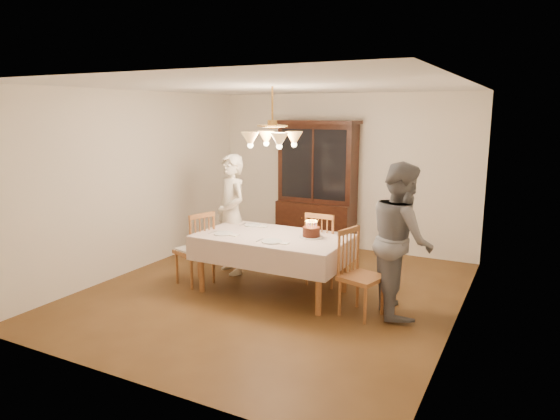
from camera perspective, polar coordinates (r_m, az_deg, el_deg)
The scene contains 14 objects.
ground at distance 6.57m, azimuth -0.82°, elevation -9.32°, with size 5.00×5.00×0.00m, color #503217.
room_shell at distance 6.19m, azimuth -0.86°, elevation 4.51°, with size 5.00×5.00×5.00m.
dining_table at distance 6.36m, azimuth -0.83°, elevation -3.55°, with size 1.90×1.10×0.76m.
china_hutch at distance 8.44m, azimuth 4.24°, elevation 2.57°, with size 1.38×0.54×2.16m.
chair_far_side at distance 6.76m, azimuth 5.05°, elevation -4.81°, with size 0.44×0.42×1.00m.
chair_left_end at distance 6.84m, azimuth -9.68°, elevation -4.66°, with size 0.53×0.55×1.00m.
chair_right_end at distance 5.79m, azimuth 9.22°, elevation -7.69°, with size 0.52×0.53×1.00m.
elderly_woman at distance 7.15m, azimuth -5.57°, elevation -0.50°, with size 0.63×0.41×1.72m, color #F1E5CB.
adult_in_grey at distance 5.84m, azimuth 13.67°, elevation -3.24°, with size 0.86×0.67×1.76m, color slate.
birthday_cake at distance 6.23m, azimuth 3.60°, elevation -2.58°, with size 0.30×0.30×0.21m.
place_setting_near_left at distance 6.43m, azimuth -6.42°, elevation -2.70°, with size 0.39×0.25×0.02m.
place_setting_near_right at distance 6.01m, azimuth -0.83°, elevation -3.62°, with size 0.40×0.25×0.02m.
place_setting_far_left at distance 6.87m, azimuth -3.01°, elevation -1.75°, with size 0.38×0.24×0.02m.
chandelier at distance 6.16m, azimuth -0.87°, elevation 8.16°, with size 0.62×0.62×0.73m.
Camera 1 is at (2.93, -5.41, 2.30)m, focal length 32.00 mm.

